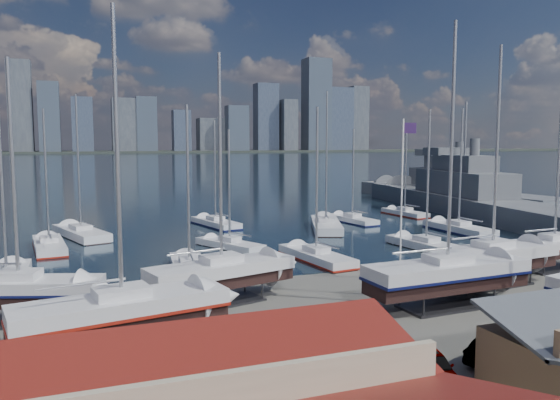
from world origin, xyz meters
name	(u,v)px	position (x,y,z in m)	size (l,w,h in m)	color
ground	(425,303)	(0.00, -10.00, 0.00)	(1400.00, 1400.00, 0.00)	#605E59
water	(115,161)	(0.00, 300.00, -0.15)	(1400.00, 600.00, 0.40)	#1B2C3F
far_shore	(99,152)	(0.00, 560.00, 1.10)	(1400.00, 80.00, 2.20)	#2D332D
skyline	(89,115)	(-7.83, 553.76, 39.09)	(639.14, 43.80, 107.69)	#475166
sailboat_cradle_0	(19,290)	(-25.15, -5.18, 2.05)	(9.97, 5.70, 15.58)	#2D2D33
sailboat_cradle_1	(122,311)	(-19.76, -11.89, 2.14)	(11.24, 5.01, 17.44)	#2D2D33
sailboat_cradle_2	(221,273)	(-12.87, -5.32, 2.10)	(10.52, 5.39, 16.49)	#2D2D33
sailboat_cradle_3	(447,274)	(0.74, -11.30, 2.19)	(11.59, 3.76, 18.31)	#2D2D33
sailboat_cradle_4	(493,257)	(7.42, -7.92, 2.17)	(11.26, 4.32, 17.79)	#2D2D33
sailboat_cradle_6	(554,247)	(15.75, -5.83, 2.01)	(9.23, 3.04, 14.82)	#2D2D33
sailboat_moored_0	(7,281)	(-26.94, 4.86, 0.31)	(2.92, 10.20, 15.22)	black
sailboat_moored_1	(49,247)	(-24.56, 18.34, 0.31)	(3.77, 10.07, 14.71)	black
sailboat_moored_2	(81,235)	(-21.52, 24.88, 0.32)	(6.40, 11.55, 16.80)	black
sailboat_moored_3	(190,270)	(-13.27, 3.74, 0.31)	(3.64, 9.85, 14.40)	black
sailboat_moored_4	(230,246)	(-7.38, 12.85, 0.32)	(5.69, 8.55, 12.61)	black
sailboat_moored_5	(216,224)	(-5.22, 27.75, 0.31)	(4.79, 9.85, 14.19)	black
sailboat_moored_6	(316,258)	(-1.57, 4.36, 0.31)	(3.95, 9.98, 14.52)	black
sailboat_moored_7	(326,227)	(6.97, 20.43, 0.32)	(7.29, 12.11, 17.70)	black
sailboat_moored_8	(352,221)	(12.84, 24.56, 0.31)	(3.68, 9.03, 13.11)	black
sailboat_moored_9	(426,247)	(10.99, 5.38, 0.32)	(3.78, 9.93, 14.63)	black
sailboat_moored_10	(459,230)	(21.03, 13.00, 0.31)	(3.14, 10.41, 15.47)	black
sailboat_moored_11	(405,214)	(23.40, 28.13, 0.31)	(3.16, 8.73, 12.78)	black
naval_ship_east	(463,202)	(33.46, 27.75, 1.67)	(15.02, 52.60, 18.68)	#595C62
naval_ship_west	(448,193)	(41.82, 42.04, 1.66)	(12.48, 44.49, 17.96)	#595C62
car_a	(430,366)	(-7.15, -20.42, 0.75)	(1.78, 4.43, 1.51)	gray
car_b	(496,350)	(-2.76, -19.70, 0.64)	(1.36, 3.89, 1.28)	gray
flagpole	(403,195)	(-0.72, -8.11, 7.13)	(1.09, 0.12, 12.34)	white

